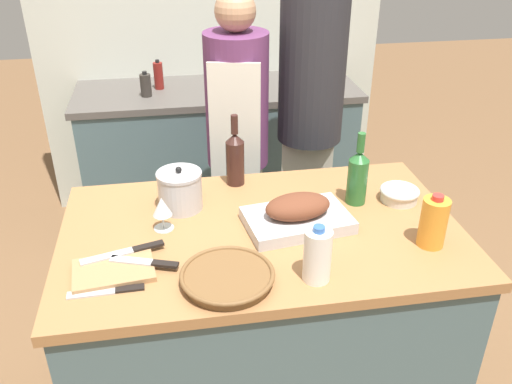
{
  "coord_description": "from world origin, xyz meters",
  "views": [
    {
      "loc": [
        -0.29,
        -1.63,
        1.97
      ],
      "look_at": [
        0.0,
        0.13,
        0.98
      ],
      "focal_mm": 38.0,
      "sensor_mm": 36.0,
      "label": 1
    }
  ],
  "objects_px": {
    "wine_bottle_green": "(358,176)",
    "knife_paring": "(147,262)",
    "knife_bread": "(109,291)",
    "juice_jug": "(433,222)",
    "roasting_pan": "(297,214)",
    "cutting_board": "(114,270)",
    "condiment_bottle_tall": "(146,85)",
    "condiment_bottle_short": "(158,76)",
    "person_cook_guest": "(310,112)",
    "wine_bottle_dark": "(235,157)",
    "person_cook_aproned": "(237,140)",
    "wicker_basket": "(227,277)",
    "mixing_bowl": "(399,194)",
    "stock_pot": "(180,190)",
    "condiment_bottle_extra": "(249,80)",
    "wine_glass_left": "(162,208)",
    "milk_jug": "(317,255)",
    "knife_chef": "(126,252)"
  },
  "relations": [
    {
      "from": "mixing_bowl",
      "to": "condiment_bottle_tall",
      "type": "relative_size",
      "value": 1.04
    },
    {
      "from": "cutting_board",
      "to": "condiment_bottle_tall",
      "type": "bearing_deg",
      "value": 86.93
    },
    {
      "from": "wicker_basket",
      "to": "knife_bread",
      "type": "distance_m",
      "value": 0.36
    },
    {
      "from": "cutting_board",
      "to": "condiment_bottle_tall",
      "type": "distance_m",
      "value": 1.68
    },
    {
      "from": "stock_pot",
      "to": "knife_chef",
      "type": "relative_size",
      "value": 0.63
    },
    {
      "from": "juice_jug",
      "to": "person_cook_aproned",
      "type": "relative_size",
      "value": 0.12
    },
    {
      "from": "person_cook_guest",
      "to": "person_cook_aproned",
      "type": "bearing_deg",
      "value": -157.13
    },
    {
      "from": "cutting_board",
      "to": "milk_jug",
      "type": "distance_m",
      "value": 0.65
    },
    {
      "from": "roasting_pan",
      "to": "knife_bread",
      "type": "xyz_separation_m",
      "value": [
        -0.65,
        -0.28,
        -0.04
      ]
    },
    {
      "from": "roasting_pan",
      "to": "wicker_basket",
      "type": "height_order",
      "value": "roasting_pan"
    },
    {
      "from": "milk_jug",
      "to": "wicker_basket",
      "type": "bearing_deg",
      "value": 174.68
    },
    {
      "from": "wine_bottle_green",
      "to": "condiment_bottle_short",
      "type": "distance_m",
      "value": 1.67
    },
    {
      "from": "milk_jug",
      "to": "condiment_bottle_tall",
      "type": "bearing_deg",
      "value": 106.68
    },
    {
      "from": "wine_bottle_dark",
      "to": "person_cook_aproned",
      "type": "relative_size",
      "value": 0.19
    },
    {
      "from": "wine_glass_left",
      "to": "knife_bread",
      "type": "xyz_separation_m",
      "value": [
        -0.17,
        -0.33,
        -0.08
      ]
    },
    {
      "from": "knife_paring",
      "to": "condiment_bottle_extra",
      "type": "relative_size",
      "value": 1.27
    },
    {
      "from": "condiment_bottle_extra",
      "to": "person_cook_aproned",
      "type": "height_order",
      "value": "person_cook_aproned"
    },
    {
      "from": "stock_pot",
      "to": "person_cook_guest",
      "type": "height_order",
      "value": "person_cook_guest"
    },
    {
      "from": "knife_chef",
      "to": "person_cook_aproned",
      "type": "height_order",
      "value": "person_cook_aproned"
    },
    {
      "from": "juice_jug",
      "to": "condiment_bottle_extra",
      "type": "xyz_separation_m",
      "value": [
        -0.38,
        1.65,
        0.01
      ]
    },
    {
      "from": "wicker_basket",
      "to": "cutting_board",
      "type": "distance_m",
      "value": 0.37
    },
    {
      "from": "wine_bottle_green",
      "to": "knife_paring",
      "type": "distance_m",
      "value": 0.86
    },
    {
      "from": "roasting_pan",
      "to": "juice_jug",
      "type": "xyz_separation_m",
      "value": [
        0.43,
        -0.2,
        0.04
      ]
    },
    {
      "from": "cutting_board",
      "to": "person_cook_aproned",
      "type": "height_order",
      "value": "person_cook_aproned"
    },
    {
      "from": "knife_bread",
      "to": "person_cook_guest",
      "type": "xyz_separation_m",
      "value": [
        0.92,
        1.13,
        0.1
      ]
    },
    {
      "from": "roasting_pan",
      "to": "cutting_board",
      "type": "bearing_deg",
      "value": -164.32
    },
    {
      "from": "knife_chef",
      "to": "condiment_bottle_tall",
      "type": "xyz_separation_m",
      "value": [
        0.05,
        1.6,
        0.06
      ]
    },
    {
      "from": "knife_bread",
      "to": "juice_jug",
      "type": "bearing_deg",
      "value": 4.23
    },
    {
      "from": "juice_jug",
      "to": "condiment_bottle_short",
      "type": "xyz_separation_m",
      "value": [
        -0.91,
        1.82,
        0.01
      ]
    },
    {
      "from": "knife_bread",
      "to": "person_cook_guest",
      "type": "bearing_deg",
      "value": 50.87
    },
    {
      "from": "stock_pot",
      "to": "wine_bottle_dark",
      "type": "relative_size",
      "value": 0.58
    },
    {
      "from": "wine_glass_left",
      "to": "condiment_bottle_extra",
      "type": "bearing_deg",
      "value": 69.21
    },
    {
      "from": "milk_jug",
      "to": "wine_bottle_dark",
      "type": "height_order",
      "value": "wine_bottle_dark"
    },
    {
      "from": "cutting_board",
      "to": "juice_jug",
      "type": "relative_size",
      "value": 1.4
    },
    {
      "from": "roasting_pan",
      "to": "wine_glass_left",
      "type": "xyz_separation_m",
      "value": [
        -0.48,
        0.05,
        0.04
      ]
    },
    {
      "from": "mixing_bowl",
      "to": "wine_bottle_dark",
      "type": "xyz_separation_m",
      "value": [
        -0.62,
        0.25,
        0.09
      ]
    },
    {
      "from": "condiment_bottle_extra",
      "to": "condiment_bottle_short",
      "type": "bearing_deg",
      "value": 162.17
    },
    {
      "from": "juice_jug",
      "to": "condiment_bottle_tall",
      "type": "relative_size",
      "value": 1.31
    },
    {
      "from": "wicker_basket",
      "to": "stock_pot",
      "type": "relative_size",
      "value": 1.7
    },
    {
      "from": "wine_bottle_green",
      "to": "wine_bottle_dark",
      "type": "xyz_separation_m",
      "value": [
        -0.44,
        0.23,
        0.0
      ]
    },
    {
      "from": "juice_jug",
      "to": "knife_paring",
      "type": "distance_m",
      "value": 0.97
    },
    {
      "from": "cutting_board",
      "to": "condiment_bottle_extra",
      "type": "xyz_separation_m",
      "value": [
        0.69,
        1.63,
        0.09
      ]
    },
    {
      "from": "condiment_bottle_short",
      "to": "cutting_board",
      "type": "bearing_deg",
      "value": -95.26
    },
    {
      "from": "stock_pot",
      "to": "mixing_bowl",
      "type": "height_order",
      "value": "stock_pot"
    },
    {
      "from": "cutting_board",
      "to": "person_cook_guest",
      "type": "distance_m",
      "value": 1.38
    },
    {
      "from": "person_cook_guest",
      "to": "juice_jug",
      "type": "bearing_deg",
      "value": -64.02
    },
    {
      "from": "juice_jug",
      "to": "roasting_pan",
      "type": "bearing_deg",
      "value": 155.18
    },
    {
      "from": "wicker_basket",
      "to": "mixing_bowl",
      "type": "distance_m",
      "value": 0.83
    },
    {
      "from": "mixing_bowl",
      "to": "wine_bottle_dark",
      "type": "relative_size",
      "value": 0.51
    },
    {
      "from": "wine_bottle_green",
      "to": "knife_paring",
      "type": "height_order",
      "value": "wine_bottle_green"
    }
  ]
}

